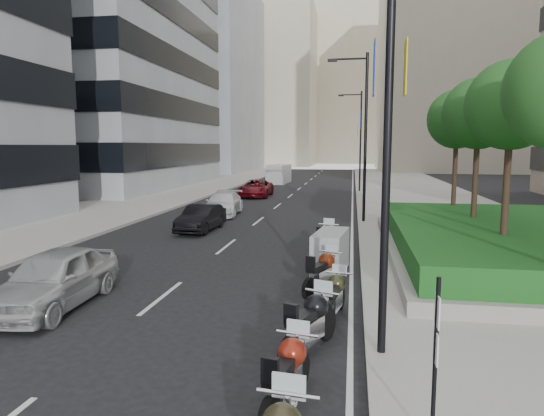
% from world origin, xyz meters
% --- Properties ---
extents(ground, '(160.00, 160.00, 0.00)m').
position_xyz_m(ground, '(0.00, 0.00, 0.00)').
color(ground, black).
rests_on(ground, ground).
extents(sidewalk_right, '(10.00, 100.00, 0.15)m').
position_xyz_m(sidewalk_right, '(9.00, 30.00, 0.07)').
color(sidewalk_right, '#9E9B93').
rests_on(sidewalk_right, ground).
extents(sidewalk_left, '(8.00, 100.00, 0.15)m').
position_xyz_m(sidewalk_left, '(-12.00, 30.00, 0.07)').
color(sidewalk_left, '#9E9B93').
rests_on(sidewalk_left, ground).
extents(lane_edge, '(0.12, 100.00, 0.01)m').
position_xyz_m(lane_edge, '(3.70, 30.00, 0.01)').
color(lane_edge, silver).
rests_on(lane_edge, ground).
extents(lane_centre, '(0.12, 100.00, 0.01)m').
position_xyz_m(lane_centre, '(-1.50, 30.00, 0.01)').
color(lane_centre, silver).
rests_on(lane_centre, ground).
extents(building_grey_far, '(22.00, 26.00, 30.00)m').
position_xyz_m(building_grey_far, '(-24.00, 70.00, 15.00)').
color(building_grey_far, gray).
rests_on(building_grey_far, ground).
extents(building_cream_right, '(28.00, 24.00, 36.00)m').
position_xyz_m(building_cream_right, '(22.00, 80.00, 18.00)').
color(building_cream_right, '#B7AD93').
rests_on(building_cream_right, ground).
extents(building_cream_left, '(26.00, 24.00, 34.00)m').
position_xyz_m(building_cream_left, '(-18.00, 100.00, 17.00)').
color(building_cream_left, '#B7AD93').
rests_on(building_cream_left, ground).
extents(building_cream_centre, '(30.00, 24.00, 38.00)m').
position_xyz_m(building_cream_centre, '(2.00, 120.00, 19.00)').
color(building_cream_centre, '#B7AD93').
rests_on(building_cream_centre, ground).
extents(planter, '(10.00, 14.00, 0.40)m').
position_xyz_m(planter, '(10.00, 10.00, 0.35)').
color(planter, gray).
rests_on(planter, sidewalk_right).
extents(hedge, '(9.40, 13.40, 0.80)m').
position_xyz_m(hedge, '(10.00, 10.00, 0.95)').
color(hedge, '#134419').
rests_on(hedge, planter).
extents(tree_1, '(2.80, 2.80, 6.30)m').
position_xyz_m(tree_1, '(8.50, 8.00, 5.42)').
color(tree_1, '#332319').
rests_on(tree_1, planter).
extents(tree_2, '(2.80, 2.80, 6.30)m').
position_xyz_m(tree_2, '(8.50, 12.00, 5.42)').
color(tree_2, '#332319').
rests_on(tree_2, planter).
extents(tree_3, '(2.80, 2.80, 6.30)m').
position_xyz_m(tree_3, '(8.50, 16.00, 5.42)').
color(tree_3, '#332319').
rests_on(tree_3, planter).
extents(lamp_post_0, '(2.34, 0.45, 9.00)m').
position_xyz_m(lamp_post_0, '(4.14, 1.00, 5.07)').
color(lamp_post_0, black).
rests_on(lamp_post_0, ground).
extents(lamp_post_1, '(2.34, 0.45, 9.00)m').
position_xyz_m(lamp_post_1, '(4.14, 18.00, 5.07)').
color(lamp_post_1, black).
rests_on(lamp_post_1, ground).
extents(lamp_post_2, '(2.34, 0.45, 9.00)m').
position_xyz_m(lamp_post_2, '(4.14, 36.00, 5.07)').
color(lamp_post_2, black).
rests_on(lamp_post_2, ground).
extents(parking_sign, '(0.06, 0.32, 2.50)m').
position_xyz_m(parking_sign, '(4.80, -2.00, 1.46)').
color(parking_sign, black).
rests_on(parking_sign, ground).
extents(motorcycle_1, '(0.75, 2.18, 1.10)m').
position_xyz_m(motorcycle_1, '(2.71, -1.14, 0.59)').
color(motorcycle_1, black).
rests_on(motorcycle_1, ground).
extents(motorcycle_2, '(1.09, 2.22, 1.16)m').
position_xyz_m(motorcycle_2, '(2.89, 1.05, 0.62)').
color(motorcycle_2, black).
rests_on(motorcycle_2, ground).
extents(motorcycle_3, '(0.70, 2.05, 1.03)m').
position_xyz_m(motorcycle_3, '(3.30, 3.18, 0.55)').
color(motorcycle_3, black).
rests_on(motorcycle_3, ground).
extents(motorcycle_4, '(1.05, 2.08, 1.10)m').
position_xyz_m(motorcycle_4, '(2.88, 5.27, 0.59)').
color(motorcycle_4, black).
rests_on(motorcycle_4, ground).
extents(motorcycle_5, '(1.21, 2.40, 1.38)m').
position_xyz_m(motorcycle_5, '(3.00, 7.45, 0.69)').
color(motorcycle_5, black).
rests_on(motorcycle_5, ground).
extents(motorcycle_6, '(0.79, 2.37, 1.19)m').
position_xyz_m(motorcycle_6, '(2.70, 9.79, 0.63)').
color(motorcycle_6, black).
rests_on(motorcycle_6, ground).
extents(car_a, '(1.97, 4.56, 1.53)m').
position_xyz_m(car_a, '(-3.94, 2.81, 0.77)').
color(car_a, '#B1B1B3').
rests_on(car_a, ground).
extents(car_b, '(1.57, 4.02, 1.30)m').
position_xyz_m(car_b, '(-3.68, 14.41, 0.65)').
color(car_b, black).
rests_on(car_b, ground).
extents(car_c, '(2.30, 4.91, 1.39)m').
position_xyz_m(car_c, '(-4.07, 20.03, 0.69)').
color(car_c, silver).
rests_on(car_c, ground).
extents(car_d, '(2.45, 5.15, 1.42)m').
position_xyz_m(car_d, '(-4.22, 30.93, 0.71)').
color(car_d, maroon).
rests_on(car_d, ground).
extents(delivery_van, '(2.25, 5.10, 2.09)m').
position_xyz_m(delivery_van, '(-4.59, 45.67, 0.97)').
color(delivery_van, '#B8B7BA').
rests_on(delivery_van, ground).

